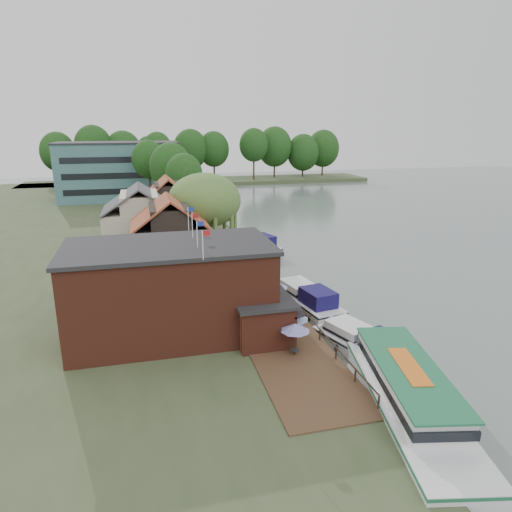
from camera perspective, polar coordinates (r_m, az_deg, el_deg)
ground at (r=42.09m, az=12.11°, el=-7.79°), size 260.00×260.00×0.00m
land_bank at (r=72.26m, az=-23.58°, el=1.71°), size 50.00×140.00×1.00m
quay_deck at (r=48.01m, az=-1.73°, el=-3.04°), size 6.00×50.00×0.10m
quay_rail at (r=48.94m, az=1.22°, el=-2.10°), size 0.20×49.00×1.00m
pub at (r=35.64m, az=-7.41°, el=-3.95°), size 20.00×11.00×7.30m
hotel_block at (r=104.85m, az=-16.71°, el=10.17°), size 25.40×12.40×12.30m
cottage_a at (r=49.74m, az=-10.69°, el=2.41°), size 8.60×7.60×8.50m
cottage_b at (r=59.44m, az=-14.23°, el=4.42°), size 9.60×8.60×8.50m
cottage_c at (r=68.39m, az=-10.92°, el=6.10°), size 7.60×7.60×8.50m
willow at (r=54.82m, az=-6.38°, el=4.88°), size 8.60×8.60×10.43m
umbrella_0 at (r=32.67m, az=4.90°, el=-10.31°), size 2.11×2.11×2.38m
umbrella_1 at (r=34.45m, az=4.53°, el=-8.85°), size 2.44×2.44×2.38m
umbrella_2 at (r=40.68m, az=2.41°, el=-4.79°), size 2.32×2.32×2.38m
umbrella_3 at (r=43.17m, az=0.69°, el=-3.53°), size 1.98×1.98×2.38m
umbrella_4 at (r=45.56m, az=-0.59°, el=-2.46°), size 2.24×2.24×2.38m
cruiser_0 at (r=35.52m, az=13.33°, el=-10.36°), size 6.35×10.58×2.45m
cruiser_1 at (r=43.26m, az=6.34°, el=-5.00°), size 5.20×10.92×2.56m
cruiser_2 at (r=62.70m, az=-0.18°, el=1.81°), size 6.58×11.22×2.62m
tour_boat at (r=29.12m, az=18.81°, el=-16.27°), size 7.12×15.36×3.24m
swan at (r=30.65m, az=16.90°, el=-17.41°), size 0.44×0.44×0.44m
bank_tree_0 at (r=78.98m, az=-8.91°, el=8.53°), size 6.25×6.25×11.28m
bank_tree_1 at (r=85.47m, az=-10.53°, el=9.53°), size 7.66×7.66×12.79m
bank_tree_2 at (r=93.84m, az=-13.16°, el=10.01°), size 6.53×6.53×12.99m
bank_tree_3 at (r=110.91m, az=-11.56°, el=10.74°), size 6.88×6.88×12.04m
bank_tree_4 at (r=121.67m, az=-12.13°, el=11.65°), size 7.15×7.15×14.13m
bank_tree_5 at (r=127.15m, az=-14.05°, el=11.18°), size 7.08×7.08×11.78m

